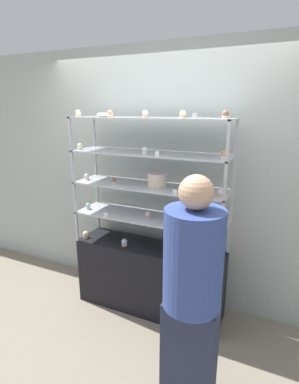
% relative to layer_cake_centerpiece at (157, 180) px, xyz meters
% --- Properties ---
extents(ground_plane, '(20.00, 20.00, 0.00)m').
position_rel_layer_cake_centerpiece_xyz_m(ground_plane, '(-0.08, 0.00, -1.37)').
color(ground_plane, gray).
extents(back_wall, '(8.00, 0.05, 2.60)m').
position_rel_layer_cake_centerpiece_xyz_m(back_wall, '(-0.08, 0.35, -0.07)').
color(back_wall, '#A8B2AD').
rests_on(back_wall, ground_plane).
extents(display_base, '(1.47, 0.40, 0.70)m').
position_rel_layer_cake_centerpiece_xyz_m(display_base, '(-0.08, 0.00, -1.03)').
color(display_base, black).
rests_on(display_base, ground_plane).
extents(display_riser_lower, '(1.47, 0.40, 0.31)m').
position_rel_layer_cake_centerpiece_xyz_m(display_riser_lower, '(-0.08, 0.00, -0.39)').
color(display_riser_lower, '#B7B7BC').
rests_on(display_riser_lower, display_base).
extents(display_riser_middle, '(1.47, 0.40, 0.31)m').
position_rel_layer_cake_centerpiece_xyz_m(display_riser_middle, '(-0.08, 0.00, -0.08)').
color(display_riser_middle, '#B7B7BC').
rests_on(display_riser_middle, display_riser_lower).
extents(display_riser_upper, '(1.47, 0.40, 0.31)m').
position_rel_layer_cake_centerpiece_xyz_m(display_riser_upper, '(-0.08, 0.00, 0.23)').
color(display_riser_upper, '#B7B7BC').
rests_on(display_riser_upper, display_riser_middle).
extents(display_riser_top, '(1.47, 0.40, 0.31)m').
position_rel_layer_cake_centerpiece_xyz_m(display_riser_top, '(-0.08, 0.00, 0.53)').
color(display_riser_top, '#B7B7BC').
rests_on(display_riser_top, display_riser_upper).
extents(layer_cake_centerpiece, '(0.18, 0.18, 0.12)m').
position_rel_layer_cake_centerpiece_xyz_m(layer_cake_centerpiece, '(0.00, 0.00, 0.00)').
color(layer_cake_centerpiece, beige).
rests_on(layer_cake_centerpiece, display_riser_middle).
extents(sheet_cake_frosted, '(0.21, 0.12, 0.07)m').
position_rel_layer_cake_centerpiece_xyz_m(sheet_cake_frosted, '(0.28, 0.03, -0.33)').
color(sheet_cake_frosted, '#DBBC84').
rests_on(sheet_cake_frosted, display_riser_lower).
extents(cupcake_0, '(0.06, 0.06, 0.07)m').
position_rel_layer_cake_centerpiece_xyz_m(cupcake_0, '(-0.77, -0.10, -0.64)').
color(cupcake_0, '#CCB28C').
rests_on(cupcake_0, display_base).
extents(cupcake_1, '(0.06, 0.06, 0.07)m').
position_rel_layer_cake_centerpiece_xyz_m(cupcake_1, '(-0.31, -0.09, -0.64)').
color(cupcake_1, '#CCB28C').
rests_on(cupcake_1, display_base).
extents(cupcake_2, '(0.06, 0.06, 0.07)m').
position_rel_layer_cake_centerpiece_xyz_m(cupcake_2, '(0.15, -0.10, -0.64)').
color(cupcake_2, beige).
rests_on(cupcake_2, display_base).
extents(cupcake_3, '(0.06, 0.06, 0.07)m').
position_rel_layer_cake_centerpiece_xyz_m(cupcake_3, '(0.60, -0.07, -0.64)').
color(cupcake_3, beige).
rests_on(cupcake_3, display_base).
extents(price_tag_0, '(0.04, 0.00, 0.04)m').
position_rel_layer_cake_centerpiece_xyz_m(price_tag_0, '(0.20, -0.18, -0.66)').
color(price_tag_0, white).
rests_on(price_tag_0, display_base).
extents(cupcake_4, '(0.05, 0.05, 0.07)m').
position_rel_layer_cake_centerpiece_xyz_m(cupcake_4, '(-0.75, -0.06, -0.34)').
color(cupcake_4, beige).
rests_on(cupcake_4, display_riser_lower).
extents(cupcake_5, '(0.05, 0.05, 0.07)m').
position_rel_layer_cake_centerpiece_xyz_m(cupcake_5, '(-0.08, -0.04, -0.34)').
color(cupcake_5, '#CCB28C').
rests_on(cupcake_5, display_riser_lower).
extents(cupcake_6, '(0.05, 0.05, 0.07)m').
position_rel_layer_cake_centerpiece_xyz_m(cupcake_6, '(0.59, -0.03, -0.34)').
color(cupcake_6, white).
rests_on(cupcake_6, display_riser_lower).
extents(price_tag_1, '(0.04, 0.00, 0.04)m').
position_rel_layer_cake_centerpiece_xyz_m(price_tag_1, '(-0.45, -0.18, -0.35)').
color(price_tag_1, white).
rests_on(price_tag_1, display_riser_lower).
extents(cupcake_7, '(0.05, 0.05, 0.06)m').
position_rel_layer_cake_centerpiece_xyz_m(cupcake_7, '(-0.75, -0.05, -0.03)').
color(cupcake_7, white).
rests_on(cupcake_7, display_riser_middle).
extents(cupcake_8, '(0.05, 0.05, 0.06)m').
position_rel_layer_cake_centerpiece_xyz_m(cupcake_8, '(-0.41, -0.09, -0.03)').
color(cupcake_8, beige).
rests_on(cupcake_8, display_riser_middle).
extents(cupcake_9, '(0.05, 0.05, 0.06)m').
position_rel_layer_cake_centerpiece_xyz_m(cupcake_9, '(0.26, -0.05, -0.03)').
color(cupcake_9, beige).
rests_on(cupcake_9, display_riser_middle).
extents(cupcake_10, '(0.05, 0.05, 0.06)m').
position_rel_layer_cake_centerpiece_xyz_m(cupcake_10, '(0.59, -0.08, -0.03)').
color(cupcake_10, '#CCB28C').
rests_on(cupcake_10, display_riser_middle).
extents(price_tag_2, '(0.04, 0.00, 0.04)m').
position_rel_layer_cake_centerpiece_xyz_m(price_tag_2, '(0.24, -0.18, -0.04)').
color(price_tag_2, white).
rests_on(price_tag_2, display_riser_middle).
extents(cupcake_11, '(0.05, 0.05, 0.06)m').
position_rel_layer_cake_centerpiece_xyz_m(cupcake_11, '(-0.77, -0.10, 0.27)').
color(cupcake_11, white).
rests_on(cupcake_11, display_riser_upper).
extents(cupcake_12, '(0.05, 0.05, 0.06)m').
position_rel_layer_cake_centerpiece_xyz_m(cupcake_12, '(-0.08, -0.09, 0.27)').
color(cupcake_12, white).
rests_on(cupcake_12, display_riser_upper).
extents(cupcake_13, '(0.05, 0.05, 0.06)m').
position_rel_layer_cake_centerpiece_xyz_m(cupcake_13, '(0.60, -0.06, 0.27)').
color(cupcake_13, white).
rests_on(cupcake_13, display_riser_upper).
extents(price_tag_3, '(0.04, 0.00, 0.04)m').
position_rel_layer_cake_centerpiece_xyz_m(price_tag_3, '(0.07, -0.18, 0.27)').
color(price_tag_3, white).
rests_on(price_tag_3, display_riser_upper).
extents(cupcake_14, '(0.05, 0.05, 0.06)m').
position_rel_layer_cake_centerpiece_xyz_m(cupcake_14, '(-0.77, -0.09, 0.58)').
color(cupcake_14, beige).
rests_on(cupcake_14, display_riser_top).
extents(cupcake_15, '(0.05, 0.05, 0.06)m').
position_rel_layer_cake_centerpiece_xyz_m(cupcake_15, '(-0.41, -0.10, 0.58)').
color(cupcake_15, beige).
rests_on(cupcake_15, display_riser_top).
extents(cupcake_16, '(0.05, 0.05, 0.06)m').
position_rel_layer_cake_centerpiece_xyz_m(cupcake_16, '(-0.07, -0.11, 0.58)').
color(cupcake_16, '#CCB28C').
rests_on(cupcake_16, display_riser_top).
extents(cupcake_17, '(0.05, 0.05, 0.06)m').
position_rel_layer_cake_centerpiece_xyz_m(cupcake_17, '(0.26, -0.10, 0.58)').
color(cupcake_17, '#CCB28C').
rests_on(cupcake_17, display_riser_top).
extents(cupcake_18, '(0.05, 0.05, 0.06)m').
position_rel_layer_cake_centerpiece_xyz_m(cupcake_18, '(0.59, -0.11, 0.58)').
color(cupcake_18, beige).
rests_on(cupcake_18, display_riser_top).
extents(price_tag_4, '(0.04, 0.00, 0.04)m').
position_rel_layer_cake_centerpiece_xyz_m(price_tag_4, '(0.38, -0.18, 0.57)').
color(price_tag_4, white).
rests_on(price_tag_4, display_riser_top).
extents(donut_glazed, '(0.12, 0.12, 0.04)m').
position_rel_layer_cake_centerpiece_xyz_m(donut_glazed, '(-0.55, -0.01, 0.57)').
color(donut_glazed, '#EFE5CC').
rests_on(donut_glazed, display_riser_top).
extents(customer_figure, '(0.38, 0.38, 1.63)m').
position_rel_layer_cake_centerpiece_xyz_m(customer_figure, '(0.58, -0.78, -0.50)').
color(customer_figure, '#282D47').
rests_on(customer_figure, ground_plane).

